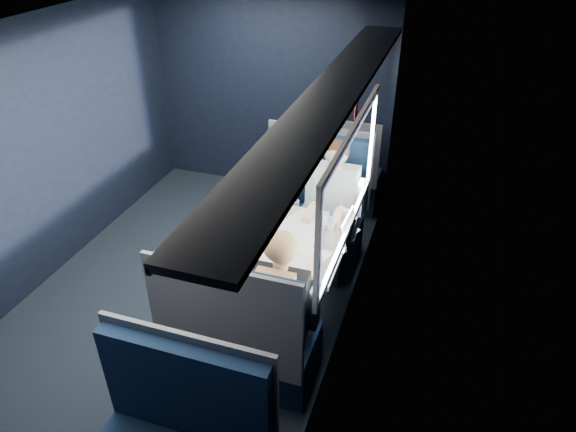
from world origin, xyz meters
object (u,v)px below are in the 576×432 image
(seat_bay_far, at_px, (243,341))
(laptop, at_px, (341,234))
(seat_bay_near, at_px, (310,216))
(bottle_small, at_px, (331,223))
(table, at_px, (303,249))
(man, at_px, (333,203))
(woman, at_px, (283,299))
(cup, at_px, (346,214))
(seat_row_front, at_px, (334,176))

(seat_bay_far, relative_size, laptop, 3.66)
(seat_bay_far, bearing_deg, seat_bay_near, 90.47)
(seat_bay_near, distance_m, bottle_small, 0.88)
(table, bearing_deg, man, 84.48)
(seat_bay_near, bearing_deg, table, -77.27)
(table, bearing_deg, bottle_small, 46.77)
(man, xyz_separation_m, bottle_small, (0.11, -0.51, 0.11))
(seat_bay_far, xyz_separation_m, bottle_small, (0.36, 1.06, 0.41))
(man, relative_size, laptop, 3.84)
(table, bearing_deg, seat_bay_near, 102.73)
(man, distance_m, woman, 1.41)
(table, bearing_deg, seat_bay_far, -101.78)
(woman, relative_size, cup, 16.05)
(cup, bearing_deg, seat_bay_far, -107.93)
(seat_bay_near, bearing_deg, seat_bay_far, -89.53)
(seat_row_front, bearing_deg, seat_bay_near, -90.89)
(man, bearing_deg, table, -95.52)
(table, height_order, bottle_small, bottle_small)
(table, relative_size, man, 0.76)
(man, bearing_deg, seat_row_front, 102.83)
(table, distance_m, seat_bay_near, 0.93)
(seat_bay_far, bearing_deg, woman, 33.82)
(man, bearing_deg, seat_bay_far, -99.03)
(seat_bay_far, height_order, laptop, seat_bay_far)
(laptop, distance_m, bottle_small, 0.15)
(man, height_order, bottle_small, man)
(seat_row_front, bearing_deg, man, -77.17)
(woman, bearing_deg, man, 90.00)
(seat_bay_near, height_order, cup, seat_bay_near)
(seat_bay_far, height_order, bottle_small, seat_bay_far)
(seat_bay_near, relative_size, bottle_small, 6.39)
(seat_bay_far, xyz_separation_m, woman, (0.25, 0.17, 0.31))
(seat_bay_near, bearing_deg, bottle_small, -61.31)
(bottle_small, bearing_deg, woman, -96.97)
(laptop, bearing_deg, table, -162.84)
(man, height_order, cup, man)
(woman, bearing_deg, bottle_small, 83.03)
(woman, height_order, laptop, woman)
(laptop, relative_size, bottle_small, 1.74)
(man, xyz_separation_m, woman, (0.00, -1.41, 0.01))
(table, relative_size, seat_bay_far, 0.79)
(table, relative_size, cup, 12.14)
(seat_bay_near, xyz_separation_m, seat_row_front, (0.01, 0.92, -0.01))
(table, distance_m, seat_bay_far, 0.93)
(table, height_order, seat_row_front, seat_row_front)
(table, xyz_separation_m, bottle_small, (0.18, 0.19, 0.16))
(seat_row_front, relative_size, bottle_small, 5.88)
(seat_bay_near, xyz_separation_m, woman, (0.26, -1.58, 0.31))
(table, xyz_separation_m, cup, (0.24, 0.44, 0.12))
(table, bearing_deg, seat_row_front, 95.80)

